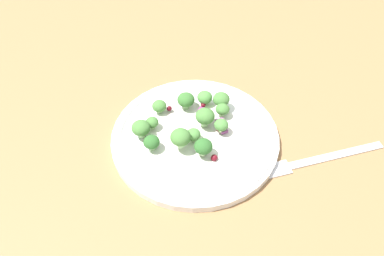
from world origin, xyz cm
name	(u,v)px	position (x,y,z in cm)	size (l,w,h in cm)	color
ground_plane	(193,151)	(0.00, 0.00, -1.00)	(180.00, 180.00, 2.00)	olive
plate	(192,136)	(-0.48, 1.18, 0.86)	(25.07, 25.07, 1.70)	white
dressing_pool	(192,134)	(-0.48, 1.18, 1.30)	(14.54, 14.54, 0.20)	white
broccoli_floret_0	(203,97)	(-0.32, 7.97, 2.70)	(2.42, 2.42, 2.45)	#ADD18E
broccoli_floret_1	(159,106)	(-6.47, 4.58, 2.58)	(2.25, 2.25, 2.28)	#8EB77A
broccoli_floret_2	(205,116)	(1.03, 3.28, 3.37)	(2.89, 2.89, 2.93)	#9EC684
broccoli_floret_3	(221,125)	(3.65, 2.48, 2.96)	(2.12, 2.12, 2.14)	#ADD18E
broccoli_floret_4	(141,128)	(-7.67, -0.82, 2.99)	(2.78, 2.78, 2.81)	#9EC684
broccoli_floret_5	(181,137)	(-1.42, -1.88, 3.75)	(2.93, 2.93, 2.97)	#9EC684
broccoli_floret_6	(221,100)	(2.68, 7.63, 3.16)	(2.63, 2.63, 2.66)	#ADD18E
broccoli_floret_7	(195,135)	(0.27, 0.00, 2.62)	(2.13, 2.13, 2.16)	#9EC684
broccoli_floret_8	(152,142)	(-5.44, -2.91, 2.80)	(2.36, 2.36, 2.39)	#9EC684
broccoli_floret_9	(186,100)	(-2.66, 6.40, 3.04)	(2.72, 2.72, 2.75)	#8EB77A
broccoli_floret_10	(223,109)	(3.22, 5.88, 2.81)	(2.13, 2.13, 2.16)	#ADD18E
broccoli_floret_11	(152,123)	(-6.56, 0.99, 2.59)	(1.94, 1.94, 1.97)	#ADD18E
broccoli_floret_12	(203,147)	(1.96, -2.32, 3.16)	(2.63, 2.63, 2.66)	#ADD18E
cranberry_0	(204,105)	(0.16, 6.89, 2.09)	(0.76, 0.76, 0.76)	maroon
cranberry_1	(214,158)	(3.67, -2.80, 1.74)	(0.98, 0.98, 0.98)	maroon
cranberry_2	(169,109)	(-5.00, 4.94, 2.06)	(0.84, 0.84, 0.84)	#4C0A14
cranberry_3	(147,139)	(-6.61, -1.64, 1.78)	(0.75, 0.75, 0.75)	maroon
cranberry_4	(219,129)	(3.37, 2.66, 1.88)	(0.90, 0.90, 0.90)	#4C0A14
onion_bit_0	(220,121)	(3.16, 4.29, 1.85)	(0.98, 1.38, 0.36)	#A35B93
onion_bit_1	(223,130)	(4.02, 2.59, 1.83)	(1.07, 1.04, 0.48)	#843D75
onion_bit_2	(201,110)	(-0.26, 6.15, 1.71)	(1.13, 0.86, 0.50)	#843D75
fork	(318,159)	(18.19, 1.52, 0.25)	(17.16, 10.55, 0.50)	silver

